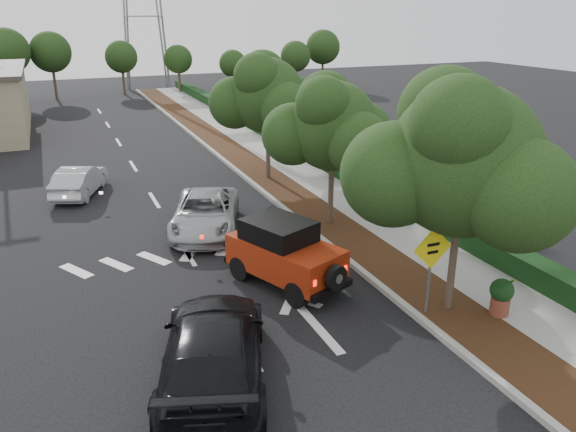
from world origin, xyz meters
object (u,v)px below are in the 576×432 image
silver_suv_ahead (205,213)px  speed_hump_sign (431,259)px  black_suv_oncoming (213,350)px  red_jeep (281,252)px

silver_suv_ahead → speed_hump_sign: 9.15m
black_suv_oncoming → red_jeep: bearing=-110.8°
speed_hump_sign → black_suv_oncoming: bearing=-174.6°
red_jeep → black_suv_oncoming: 4.93m
red_jeep → speed_hump_sign: (2.79, -3.34, 0.69)m
red_jeep → black_suv_oncoming: bearing=-151.9°
black_suv_oncoming → speed_hump_sign: 6.00m
red_jeep → silver_suv_ahead: size_ratio=0.81×
red_jeep → speed_hump_sign: size_ratio=1.64×
black_suv_oncoming → speed_hump_sign: size_ratio=2.23×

